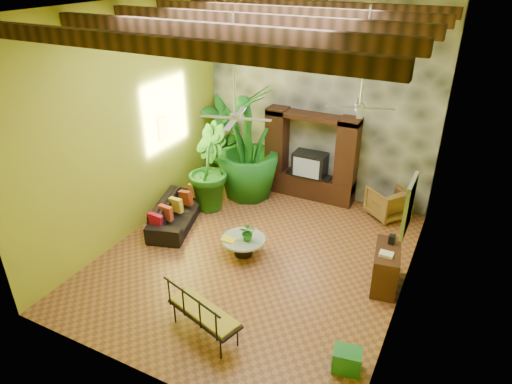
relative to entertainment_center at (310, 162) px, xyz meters
The scene contains 23 objects.
ground 3.28m from the entertainment_center, 90.00° to the right, with size 7.00×7.00×0.00m, color brown.
ceiling 5.11m from the entertainment_center, 90.00° to the right, with size 6.00×7.00×0.02m, color silver.
back_wall 1.58m from the entertainment_center, 90.00° to the left, with size 6.00×0.02×5.00m, color #ABBF2B.
left_wall 4.60m from the entertainment_center, 133.73° to the right, with size 0.02×7.00×5.00m, color #ABBF2B.
right_wall 4.60m from the entertainment_center, 46.27° to the right, with size 0.02×7.00×5.00m, color #ABBF2B.
stone_accent_wall 1.56m from the entertainment_center, 90.00° to the left, with size 5.98×0.10×4.98m, color #3D4045.
ceiling_beams 4.94m from the entertainment_center, 90.00° to the right, with size 5.95×5.36×0.22m.
entertainment_center is the anchor object (origin of this frame).
ceiling_fan_front 4.30m from the entertainment_center, 93.24° to the right, with size 1.28×1.28×1.86m.
ceiling_fan_back 3.50m from the entertainment_center, 50.43° to the right, with size 1.28×1.28×1.86m.
wall_art_mask 3.82m from the entertainment_center, 144.18° to the right, with size 0.06×0.32×0.55m, color yellow.
wall_art_painting 4.95m from the entertainment_center, 51.61° to the right, with size 0.06×0.70×0.90m, color teal.
sofa 3.65m from the entertainment_center, 129.89° to the right, with size 2.09×0.82×0.61m, color black.
wicker_armchair 2.19m from the entertainment_center, ahead, with size 0.83×0.85×0.77m, color brown.
tall_plant_a 2.58m from the entertainment_center, behind, with size 1.25×0.84×2.37m, color #1B671F.
tall_plant_b 2.66m from the entertainment_center, 141.52° to the right, with size 1.18×0.95×2.15m, color #1F631A.
tall_plant_c 1.68m from the entertainment_center, 154.70° to the right, with size 1.65×1.65×2.94m, color #185D19.
coffee_table 3.25m from the entertainment_center, 95.08° to the right, with size 0.94×0.94×0.40m.
centerpiece_plant 3.19m from the entertainment_center, 92.91° to the right, with size 0.36×0.31×0.40m, color #1E6219.
yellow_tray 3.45m from the entertainment_center, 98.81° to the right, with size 0.29×0.20×0.03m, color gold.
iron_bench 5.60m from the entertainment_center, 87.54° to the right, with size 1.47×0.90×0.57m.
side_console 3.92m from the entertainment_center, 46.95° to the right, with size 0.46×1.02×0.82m, color #332010.
green_bin 5.83m from the entertainment_center, 63.22° to the right, with size 0.44×0.33×0.38m, color #1E722B.
Camera 1 is at (3.61, -7.15, 5.76)m, focal length 32.00 mm.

